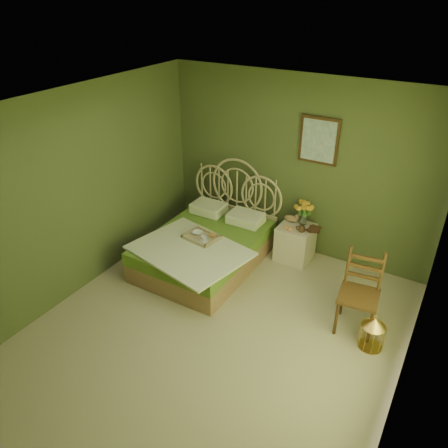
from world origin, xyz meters
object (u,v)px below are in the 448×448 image
Objects in this scene: bed at (206,245)px; nightstand at (296,237)px; chair at (362,287)px; birdcage at (372,333)px.

bed is 1.32m from nightstand.
chair is at bearing -39.34° from nightstand.
chair is at bearing -5.04° from bed.
chair is at bearing 130.97° from birdcage.
bed is 2.55m from birdcage.
bed is 5.15× the size of birdcage.
nightstand is at bearing 133.61° from chair.
nightstand is 1.54m from chair.
chair is (1.18, -0.97, 0.20)m from nightstand.
bed reaches higher than nightstand.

